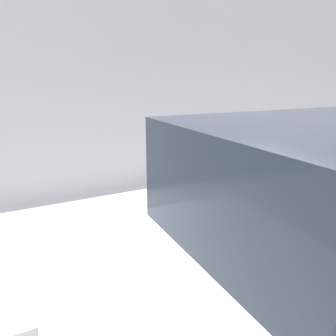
# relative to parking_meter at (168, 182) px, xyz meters

# --- Properties ---
(ground_plane) EXTENTS (60.00, 60.00, 0.00)m
(ground_plane) POSITION_rel_parking_meter_xyz_m (0.28, -0.97, -1.17)
(ground_plane) COLOR slate
(sidewalk) EXTENTS (24.00, 2.80, 0.14)m
(sidewalk) POSITION_rel_parking_meter_xyz_m (0.28, 1.23, -1.10)
(sidewalk) COLOR #ADAAA3
(sidewalk) RESTS_ON ground_plane
(building_facade) EXTENTS (24.00, 0.30, 5.57)m
(building_facade) POSITION_rel_parking_meter_xyz_m (0.28, 3.08, 1.61)
(building_facade) COLOR gray
(building_facade) RESTS_ON ground_plane
(parking_meter) EXTENTS (0.23, 0.14, 1.53)m
(parking_meter) POSITION_rel_parking_meter_xyz_m (0.00, 0.00, 0.00)
(parking_meter) COLOR slate
(parking_meter) RESTS_ON sidewalk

